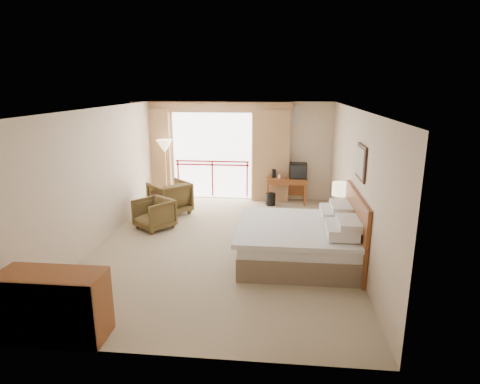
# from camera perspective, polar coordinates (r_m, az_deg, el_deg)

# --- Properties ---
(floor) EXTENTS (7.00, 7.00, 0.00)m
(floor) POSITION_cam_1_polar(r_m,az_deg,el_deg) (8.20, -2.35, -7.43)
(floor) COLOR gray
(floor) RESTS_ON ground
(ceiling) EXTENTS (7.00, 7.00, 0.00)m
(ceiling) POSITION_cam_1_polar(r_m,az_deg,el_deg) (7.59, -2.58, 11.76)
(ceiling) COLOR white
(ceiling) RESTS_ON wall_back
(wall_back) EXTENTS (5.00, 0.00, 5.00)m
(wall_back) POSITION_cam_1_polar(r_m,az_deg,el_deg) (11.20, 0.09, 5.86)
(wall_back) COLOR beige
(wall_back) RESTS_ON ground
(wall_front) EXTENTS (5.00, 0.00, 5.00)m
(wall_front) POSITION_cam_1_polar(r_m,az_deg,el_deg) (4.51, -8.82, -8.37)
(wall_front) COLOR beige
(wall_front) RESTS_ON ground
(wall_left) EXTENTS (0.00, 7.00, 7.00)m
(wall_left) POSITION_cam_1_polar(r_m,az_deg,el_deg) (8.51, -19.39, 2.07)
(wall_left) COLOR beige
(wall_left) RESTS_ON ground
(wall_right) EXTENTS (0.00, 7.00, 7.00)m
(wall_right) POSITION_cam_1_polar(r_m,az_deg,el_deg) (7.84, 15.95, 1.30)
(wall_right) COLOR beige
(wall_right) RESTS_ON ground
(balcony_door) EXTENTS (2.40, 0.00, 2.40)m
(balcony_door) POSITION_cam_1_polar(r_m,az_deg,el_deg) (11.31, -3.98, 5.14)
(balcony_door) COLOR white
(balcony_door) RESTS_ON wall_back
(balcony_railing) EXTENTS (2.09, 0.03, 1.02)m
(balcony_railing) POSITION_cam_1_polar(r_m,az_deg,el_deg) (11.36, -3.96, 3.20)
(balcony_railing) COLOR #A40E13
(balcony_railing) RESTS_ON wall_back
(curtain_left) EXTENTS (1.00, 0.26, 2.50)m
(curtain_left) POSITION_cam_1_polar(r_m,az_deg,el_deg) (11.57, -12.21, 5.31)
(curtain_left) COLOR #966C49
(curtain_left) RESTS_ON wall_back
(curtain_right) EXTENTS (1.00, 0.26, 2.50)m
(curtain_right) POSITION_cam_1_polar(r_m,az_deg,el_deg) (11.02, 4.43, 5.13)
(curtain_right) COLOR #966C49
(curtain_right) RESTS_ON wall_back
(valance) EXTENTS (4.40, 0.22, 0.28)m
(valance) POSITION_cam_1_polar(r_m,az_deg,el_deg) (11.06, -4.19, 11.96)
(valance) COLOR #966C49
(valance) RESTS_ON wall_back
(hvac_vent) EXTENTS (0.50, 0.04, 0.50)m
(hvac_vent) POSITION_cam_1_polar(r_m,az_deg,el_deg) (11.00, 6.95, 10.83)
(hvac_vent) COLOR silver
(hvac_vent) RESTS_ON wall_back
(bed) EXTENTS (2.13, 2.06, 0.97)m
(bed) POSITION_cam_1_polar(r_m,az_deg,el_deg) (7.44, 8.52, -6.87)
(bed) COLOR brown
(bed) RESTS_ON floor
(headboard) EXTENTS (0.06, 2.10, 1.30)m
(headboard) POSITION_cam_1_polar(r_m,az_deg,el_deg) (7.46, 16.04, -5.01)
(headboard) COLOR brown
(headboard) RESTS_ON wall_right
(framed_art) EXTENTS (0.04, 0.72, 0.60)m
(framed_art) POSITION_cam_1_polar(r_m,az_deg,el_deg) (7.15, 16.82, 4.07)
(framed_art) COLOR black
(framed_art) RESTS_ON wall_right
(nightstand) EXTENTS (0.42, 0.50, 0.59)m
(nightstand) POSITION_cam_1_polar(r_m,az_deg,el_deg) (8.69, 13.79, -4.49)
(nightstand) COLOR brown
(nightstand) RESTS_ON floor
(table_lamp) EXTENTS (0.33, 0.33, 0.58)m
(table_lamp) POSITION_cam_1_polar(r_m,az_deg,el_deg) (8.53, 14.05, 0.34)
(table_lamp) COLOR tan
(table_lamp) RESTS_ON nightstand
(phone) EXTENTS (0.19, 0.16, 0.08)m
(phone) POSITION_cam_1_polar(r_m,az_deg,el_deg) (8.44, 13.73, -2.70)
(phone) COLOR black
(phone) RESTS_ON nightstand
(desk) EXTENTS (1.08, 0.52, 0.71)m
(desk) POSITION_cam_1_polar(r_m,az_deg,el_deg) (10.97, 6.64, 1.29)
(desk) COLOR brown
(desk) RESTS_ON floor
(tv) EXTENTS (0.46, 0.36, 0.41)m
(tv) POSITION_cam_1_polar(r_m,az_deg,el_deg) (10.85, 8.28, 3.02)
(tv) COLOR black
(tv) RESTS_ON desk
(coffee_maker) EXTENTS (0.13, 0.13, 0.23)m
(coffee_maker) POSITION_cam_1_polar(r_m,az_deg,el_deg) (10.86, 4.83, 2.65)
(coffee_maker) COLOR black
(coffee_maker) RESTS_ON desk
(cup) EXTENTS (0.08, 0.08, 0.11)m
(cup) POSITION_cam_1_polar(r_m,az_deg,el_deg) (10.83, 5.61, 2.25)
(cup) COLOR white
(cup) RESTS_ON desk
(wastebasket) EXTENTS (0.32, 0.32, 0.33)m
(wastebasket) POSITION_cam_1_polar(r_m,az_deg,el_deg) (10.77, 4.38, -1.02)
(wastebasket) COLOR black
(wastebasket) RESTS_ON floor
(armchair_far) EXTENTS (1.24, 1.24, 0.81)m
(armchair_far) POSITION_cam_1_polar(r_m,az_deg,el_deg) (10.28, -9.85, -2.94)
(armchair_far) COLOR #49381E
(armchair_far) RESTS_ON floor
(armchair_near) EXTENTS (1.03, 1.03, 0.68)m
(armchair_near) POSITION_cam_1_polar(r_m,az_deg,el_deg) (9.28, -12.00, -5.05)
(armchair_near) COLOR #49381E
(armchair_near) RESTS_ON floor
(side_table) EXTENTS (0.56, 0.56, 0.61)m
(side_table) POSITION_cam_1_polar(r_m,az_deg,el_deg) (9.96, -10.97, -1.08)
(side_table) COLOR black
(side_table) RESTS_ON floor
(book) EXTENTS (0.22, 0.24, 0.02)m
(book) POSITION_cam_1_polar(r_m,az_deg,el_deg) (9.91, -11.02, 0.00)
(book) COLOR white
(book) RESTS_ON side_table
(floor_lamp) EXTENTS (0.44, 0.44, 1.71)m
(floor_lamp) POSITION_cam_1_polar(r_m,az_deg,el_deg) (11.04, -10.67, 6.09)
(floor_lamp) COLOR tan
(floor_lamp) RESTS_ON floor
(dresser) EXTENTS (1.32, 0.56, 0.88)m
(dresser) POSITION_cam_1_polar(r_m,az_deg,el_deg) (5.74, -25.05, -14.44)
(dresser) COLOR brown
(dresser) RESTS_ON floor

